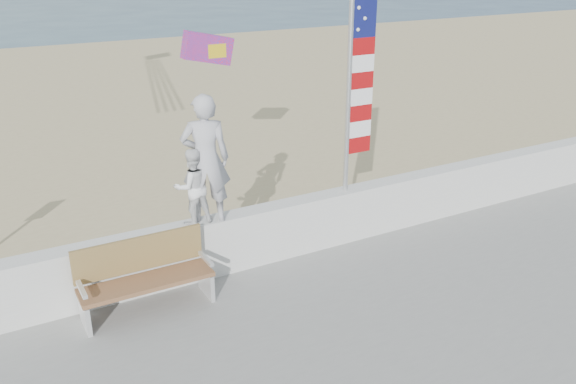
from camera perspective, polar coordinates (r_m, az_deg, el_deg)
name	(u,v)px	position (r m, az deg, el deg)	size (l,w,h in m)	color
ground	(340,329)	(8.53, 4.85, -12.68)	(220.00, 220.00, 0.00)	#315163
sand	(144,150)	(16.04, -13.31, 3.86)	(90.00, 40.00, 0.08)	tan
seawall	(271,232)	(9.70, -1.61, -3.78)	(30.00, 0.35, 0.90)	silver
adult	(205,159)	(8.78, -7.73, 3.08)	(0.69, 0.45, 1.90)	#AAA9AF
child	(192,187)	(8.84, -8.94, 0.50)	(0.55, 0.43, 1.13)	white
bench	(144,275)	(8.60, -13.31, -7.54)	(1.80, 0.57, 1.00)	brown
flag	(356,75)	(9.73, 6.38, 10.85)	(0.50, 0.08, 3.50)	silver
parafoil_kite	(209,48)	(12.36, -7.45, 13.18)	(1.06, 0.28, 0.73)	red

